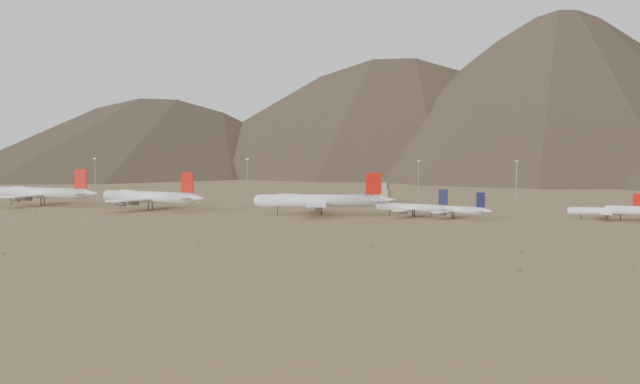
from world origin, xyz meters
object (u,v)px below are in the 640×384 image
(narrowbody_a, at_px, (414,208))
(control_tower, at_px, (383,194))
(widebody_west, at_px, (41,193))
(narrowbody_b, at_px, (454,210))
(widebody_east, at_px, (320,200))
(widebody_centre, at_px, (149,197))

(narrowbody_a, height_order, control_tower, narrowbody_a)
(widebody_west, distance_m, narrowbody_b, 240.97)
(widebody_east, distance_m, narrowbody_b, 67.68)
(widebody_centre, bearing_deg, control_tower, 54.26)
(widebody_east, distance_m, control_tower, 97.03)
(narrowbody_b, bearing_deg, widebody_west, -163.39)
(widebody_east, bearing_deg, narrowbody_a, -13.40)
(narrowbody_b, distance_m, control_tower, 112.56)
(narrowbody_b, bearing_deg, widebody_centre, -161.02)
(widebody_centre, xyz_separation_m, control_tower, (107.74, 92.86, -1.84))
(widebody_centre, distance_m, narrowbody_b, 165.10)
(widebody_west, xyz_separation_m, widebody_east, (172.82, -15.41, 0.02))
(widebody_east, height_order, narrowbody_b, widebody_east)
(widebody_west, distance_m, widebody_east, 173.51)
(widebody_centre, relative_size, widebody_east, 0.98)
(widebody_west, bearing_deg, widebody_centre, -5.62)
(control_tower, bearing_deg, narrowbody_b, -59.40)
(widebody_centre, height_order, widebody_east, widebody_east)
(narrowbody_a, distance_m, control_tower, 101.13)
(control_tower, bearing_deg, narrowbody_a, -68.26)
(narrowbody_b, xyz_separation_m, control_tower, (-57.29, 96.89, 1.05))
(widebody_east, xyz_separation_m, narrowbody_a, (47.77, 2.52, -2.79))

